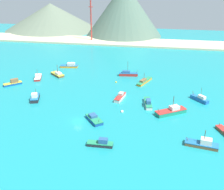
# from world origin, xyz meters

# --- Properties ---
(ground) EXTENTS (260.00, 280.00, 0.50)m
(ground) POSITION_xyz_m (0.00, 30.00, -0.25)
(ground) COLOR teal
(fishing_boat_0) EXTENTS (9.16, 4.20, 2.42)m
(fishing_boat_0) POSITION_xyz_m (-20.38, 53.12, 0.89)
(fishing_boat_0) COLOR orange
(fishing_boat_0) RESTS_ON ground
(fishing_boat_1) EXTENTS (7.27, 2.25, 2.39)m
(fishing_boat_1) POSITION_xyz_m (10.37, -12.30, 0.82)
(fishing_boat_1) COLOR #232328
(fishing_boat_1) RESTS_ON ground
(fishing_boat_2) EXTENTS (4.78, 7.42, 3.05)m
(fishing_boat_2) POSITION_xyz_m (-20.54, 12.80, 1.00)
(fishing_boat_2) COLOR #232328
(fishing_boat_2) RESTS_ON ground
(fishing_boat_4) EXTENTS (7.01, 6.81, 2.56)m
(fishing_boat_4) POSITION_xyz_m (-36.39, 25.56, 0.92)
(fishing_boat_4) COLOR #14478C
(fishing_boat_4) RESTS_ON ground
(fishing_boat_5) EXTENTS (7.89, 7.37, 5.38)m
(fishing_boat_5) POSITION_xyz_m (-21.85, 39.93, 0.73)
(fishing_boat_5) COLOR brown
(fishing_boat_5) RESTS_ON ground
(fishing_boat_6) EXTENTS (9.26, 4.16, 5.16)m
(fishing_boat_6) POSITION_xyz_m (37.94, -7.54, 0.90)
(fishing_boat_6) COLOR brown
(fishing_boat_6) RESTS_ON ground
(fishing_boat_7) EXTENTS (3.69, 9.39, 2.60)m
(fishing_boat_7) POSITION_xyz_m (21.52, 15.94, 0.89)
(fishing_boat_7) COLOR silver
(fishing_boat_7) RESTS_ON ground
(fishing_boat_8) EXTENTS (5.00, 8.23, 4.78)m
(fishing_boat_8) POSITION_xyz_m (-29.20, 34.51, 0.83)
(fishing_boat_8) COLOR red
(fishing_boat_8) RESTS_ON ground
(fishing_boat_10) EXTENTS (3.65, 8.41, 2.65)m
(fishing_boat_10) POSITION_xyz_m (10.81, 19.55, 0.83)
(fishing_boat_10) COLOR silver
(fishing_boat_10) RESTS_ON ground
(fishing_boat_11) EXTENTS (6.56, 6.94, 5.64)m
(fishing_boat_11) POSITION_xyz_m (40.33, 23.09, 0.92)
(fishing_boat_11) COLOR #1E5BA8
(fishing_boat_11) RESTS_ON ground
(fishing_boat_12) EXTENTS (10.88, 8.59, 6.47)m
(fishing_boat_12) POSITION_xyz_m (29.69, 10.73, 0.95)
(fishing_boat_12) COLOR #198466
(fishing_boat_12) RESTS_ON ground
(fishing_boat_13) EXTENTS (6.17, 11.10, 4.65)m
(fishing_boat_13) POSITION_xyz_m (18.48, 38.25, 0.68)
(fishing_boat_13) COLOR orange
(fishing_boat_13) RESTS_ON ground
(fishing_boat_14) EXTENTS (8.98, 3.38, 6.84)m
(fishing_boat_14) POSITION_xyz_m (10.36, 45.87, 0.94)
(fishing_boat_14) COLOR red
(fishing_boat_14) RESTS_ON ground
(fishing_boat_15) EXTENTS (7.07, 7.77, 2.32)m
(fishing_boat_15) POSITION_xyz_m (5.15, 1.06, 0.74)
(fishing_boat_15) COLOR #14478C
(fishing_boat_15) RESTS_ON ground
(buoy_0) EXTENTS (0.77, 0.77, 0.77)m
(buoy_0) POSITION_xyz_m (6.34, 36.30, 0.13)
(buoy_0) COLOR gold
(buoy_0) RESTS_ON ground
(buoy_1) EXTENTS (1.06, 1.06, 1.06)m
(buoy_1) POSITION_xyz_m (13.12, 8.87, 0.19)
(buoy_1) COLOR silver
(buoy_1) RESTS_ON ground
(beach_strip) EXTENTS (247.00, 23.24, 1.20)m
(beach_strip) POSITION_xyz_m (0.00, 111.74, 0.60)
(beach_strip) COLOR beige
(beach_strip) RESTS_ON ground
(hill_west) EXTENTS (76.34, 76.34, 21.37)m
(hill_west) POSITION_xyz_m (-68.33, 149.85, 10.68)
(hill_west) COLOR #60705B
(hill_west) RESTS_ON ground
(hill_central) EXTENTS (57.13, 57.13, 38.24)m
(hill_central) POSITION_xyz_m (-4.79, 136.73, 19.12)
(hill_central) COLOR #4C6656
(hill_central) RESTS_ON ground
(radio_tower) EXTENTS (2.84, 2.27, 28.43)m
(radio_tower) POSITION_xyz_m (-23.76, 111.48, 14.50)
(radio_tower) COLOR #B7332D
(radio_tower) RESTS_ON ground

